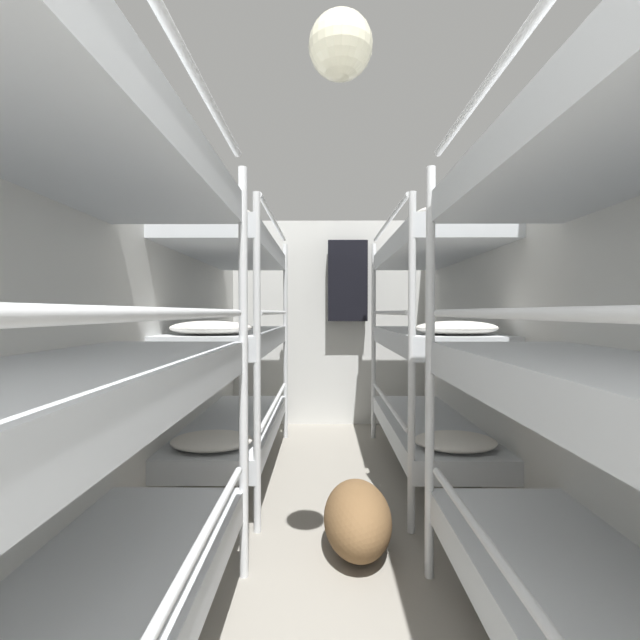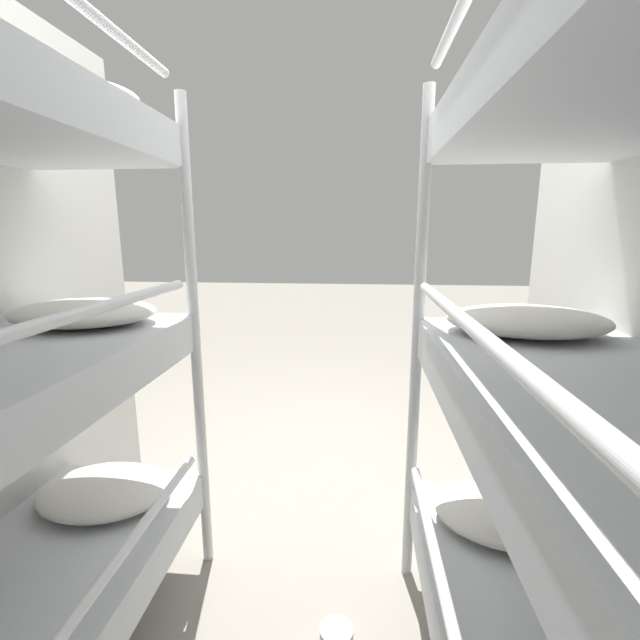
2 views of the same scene
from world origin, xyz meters
The scene contains 9 objects.
wall_left centered at (-1.13, 2.65, 1.17)m, with size 0.06×5.43×2.34m.
wall_right centered at (1.13, 2.65, 1.17)m, with size 0.06×5.43×2.34m.
wall_back centered at (0.00, 5.34, 1.17)m, with size 2.32×0.06×2.34m.
bunk_stack_left_near centered at (-0.77, 1.45, 1.09)m, with size 0.67×1.93×2.03m.
bunk_stack_left_far centered at (-0.77, 3.77, 1.09)m, with size 0.67×1.93×2.03m.
bunk_stack_right_far centered at (0.77, 3.77, 1.09)m, with size 0.67×1.93×2.03m.
duffel_bag centered at (0.12, 2.68, 0.18)m, with size 0.36×0.60×0.36m.
hanging_coat centered at (0.21, 5.19, 1.64)m, with size 0.44×0.12×0.90m.
ceiling_light centered at (0.00, 2.00, 2.28)m, with size 0.24×0.24×0.24m.
Camera 1 is at (-0.07, 0.39, 1.29)m, focal length 24.00 mm.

